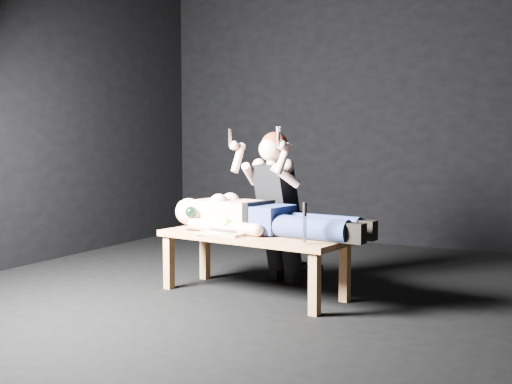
{
  "coord_description": "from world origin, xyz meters",
  "views": [
    {
      "loc": [
        1.74,
        -4.09,
        1.07
      ],
      "look_at": [
        -0.15,
        -0.18,
        0.75
      ],
      "focal_mm": 41.97,
      "sensor_mm": 36.0,
      "label": 1
    }
  ],
  "objects_px": {
    "carving_knife": "(305,223)",
    "table": "(253,264)",
    "goblet": "(191,218)",
    "serving_tray": "(225,233)",
    "lying_man": "(265,214)",
    "kneeling_woman": "(282,205)"
  },
  "relations": [
    {
      "from": "carving_knife",
      "to": "table",
      "type": "bearing_deg",
      "value": 160.81
    },
    {
      "from": "goblet",
      "to": "carving_knife",
      "type": "xyz_separation_m",
      "value": [
        1.01,
        -0.24,
        0.04
      ]
    },
    {
      "from": "table",
      "to": "serving_tray",
      "type": "xyz_separation_m",
      "value": [
        -0.17,
        -0.12,
        0.24
      ]
    },
    {
      "from": "lying_man",
      "to": "kneeling_woman",
      "type": "bearing_deg",
      "value": 104.34
    },
    {
      "from": "serving_tray",
      "to": "lying_man",
      "type": "bearing_deg",
      "value": 40.91
    },
    {
      "from": "kneeling_woman",
      "to": "goblet",
      "type": "relative_size",
      "value": 6.74
    },
    {
      "from": "kneeling_woman",
      "to": "serving_tray",
      "type": "height_order",
      "value": "kneeling_woman"
    },
    {
      "from": "carving_knife",
      "to": "kneeling_woman",
      "type": "bearing_deg",
      "value": 131.86
    },
    {
      "from": "lying_man",
      "to": "goblet",
      "type": "distance_m",
      "value": 0.57
    },
    {
      "from": "carving_knife",
      "to": "serving_tray",
      "type": "bearing_deg",
      "value": 176.24
    },
    {
      "from": "kneeling_woman",
      "to": "serving_tray",
      "type": "distance_m",
      "value": 0.65
    },
    {
      "from": "table",
      "to": "goblet",
      "type": "distance_m",
      "value": 0.59
    },
    {
      "from": "lying_man",
      "to": "goblet",
      "type": "height_order",
      "value": "lying_man"
    },
    {
      "from": "lying_man",
      "to": "carving_knife",
      "type": "bearing_deg",
      "value": -28.58
    },
    {
      "from": "lying_man",
      "to": "goblet",
      "type": "xyz_separation_m",
      "value": [
        -0.56,
        -0.12,
        -0.05
      ]
    },
    {
      "from": "kneeling_woman",
      "to": "goblet",
      "type": "bearing_deg",
      "value": -113.3
    },
    {
      "from": "kneeling_woman",
      "to": "serving_tray",
      "type": "relative_size",
      "value": 3.62
    },
    {
      "from": "lying_man",
      "to": "goblet",
      "type": "relative_size",
      "value": 8.07
    },
    {
      "from": "serving_tray",
      "to": "carving_knife",
      "type": "xyz_separation_m",
      "value": [
        0.67,
        -0.16,
        0.12
      ]
    },
    {
      "from": "goblet",
      "to": "lying_man",
      "type": "bearing_deg",
      "value": 11.87
    },
    {
      "from": "carving_knife",
      "to": "goblet",
      "type": "bearing_deg",
      "value": 176.35
    },
    {
      "from": "table",
      "to": "carving_knife",
      "type": "height_order",
      "value": "carving_knife"
    }
  ]
}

